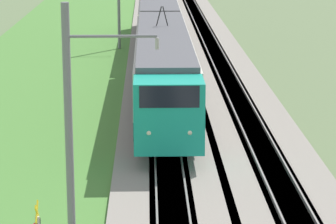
{
  "coord_description": "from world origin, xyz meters",
  "views": [
    {
      "loc": [
        -14.77,
        0.81,
        10.01
      ],
      "look_at": [
        16.42,
        0.0,
        2.27
      ],
      "focal_mm": 85.0,
      "sensor_mm": 36.0,
      "label": 1
    }
  ],
  "objects": [
    {
      "name": "track_main",
      "position": [
        50.0,
        0.0,
        0.16
      ],
      "size": [
        240.0,
        1.57,
        0.45
      ],
      "color": "#4C4238",
      "rests_on": "ground"
    },
    {
      "name": "track_adjacent",
      "position": [
        50.0,
        -4.08,
        0.16
      ],
      "size": [
        240.0,
        1.57,
        0.45
      ],
      "color": "#4C4238",
      "rests_on": "ground"
    },
    {
      "name": "catenary_mast_near",
      "position": [
        6.02,
        2.89,
        4.04
      ],
      "size": [
        0.22,
        2.56,
        7.81
      ],
      "color": "slate",
      "rests_on": "ground"
    },
    {
      "name": "passenger_train",
      "position": [
        36.09,
        0.0,
        2.42
      ],
      "size": [
        42.88,
        2.87,
        5.16
      ],
      "rotation": [
        0.0,
        0.0,
        3.14
      ],
      "color": "#19A88E",
      "rests_on": "ground"
    },
    {
      "name": "grass_verge",
      "position": [
        50.0,
        6.99,
        0.06
      ],
      "size": [
        240.0,
        12.34,
        0.12
      ],
      "color": "#4C8438",
      "rests_on": "ground"
    },
    {
      "name": "ballast_main",
      "position": [
        50.0,
        0.0,
        0.15
      ],
      "size": [
        240.0,
        4.4,
        0.3
      ],
      "color": "gray",
      "rests_on": "ground"
    },
    {
      "name": "ballast_adjacent",
      "position": [
        50.0,
        -4.08,
        0.15
      ],
      "size": [
        240.0,
        4.4,
        0.3
      ],
      "color": "gray",
      "rests_on": "ground"
    }
  ]
}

